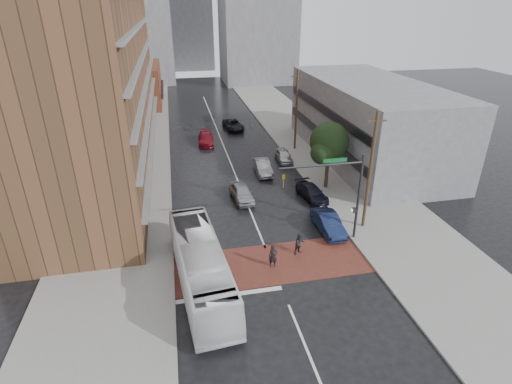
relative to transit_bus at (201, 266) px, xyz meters
name	(u,v)px	position (x,y,z in m)	size (l,w,h in m)	color
ground	(273,268)	(5.18, 1.02, -1.66)	(160.00, 160.00, 0.00)	black
crosswalk	(272,263)	(5.18, 1.52, -1.65)	(14.00, 5.00, 0.02)	brown
sidewalk_west	(132,157)	(-6.32, 26.02, -1.59)	(9.00, 90.00, 0.15)	gray
sidewalk_east	(312,145)	(16.68, 26.02, -1.59)	(9.00, 90.00, 0.15)	gray
apartment_block	(88,36)	(-8.82, 25.02, 12.34)	(10.00, 44.00, 28.00)	brown
storefront_west	(138,85)	(-6.82, 55.02, 1.84)	(8.00, 16.00, 7.00)	brown
building_east	(368,120)	(21.68, 21.02, 2.84)	(11.00, 26.00, 9.00)	gray
distant_tower_west	(128,7)	(-8.82, 79.02, 14.34)	(18.00, 16.00, 32.00)	gray
distant_tower_center	(189,22)	(5.18, 96.02, 10.34)	(12.00, 10.00, 24.00)	gray
street_tree	(329,144)	(13.70, 13.06, 3.07)	(4.20, 4.10, 6.90)	#332319
signal_mast	(342,187)	(11.03, 3.52, 3.07)	(6.50, 0.30, 7.20)	#2D2D33
utility_pole_near	(370,171)	(13.98, 5.02, 3.48)	(1.60, 0.26, 10.00)	#473321
utility_pole_far	(296,110)	(13.98, 25.02, 3.48)	(1.60, 0.26, 10.00)	#473321
transit_bus	(201,266)	(0.00, 0.00, 0.00)	(2.79, 11.93, 3.32)	silver
pedestrian_a	(273,256)	(5.18, 1.17, -0.77)	(0.65, 0.43, 1.78)	black
pedestrian_b	(300,244)	(7.54, 2.40, -0.82)	(0.82, 0.64, 1.69)	#262126
car_travel_a	(242,193)	(4.82, 12.18, -0.91)	(1.78, 4.42, 1.51)	#9D9EA5
car_travel_b	(263,167)	(8.23, 18.15, -0.92)	(1.56, 4.47, 1.47)	#96979D
car_travel_c	(206,138)	(3.00, 29.63, -0.95)	(2.00, 4.93, 1.43)	maroon
suv_travel	(233,125)	(7.61, 35.40, -0.96)	(2.34, 5.07, 1.41)	black
car_parked_near	(328,223)	(10.84, 5.02, -0.90)	(1.60, 4.59, 1.51)	#121D3F
car_parked_mid	(312,193)	(11.48, 11.02, -1.01)	(1.83, 4.50, 1.31)	black
car_parked_far	(284,156)	(11.48, 21.28, -0.97)	(1.64, 4.07, 1.39)	#B0B3B8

